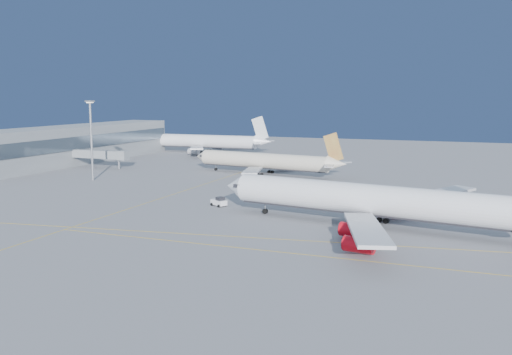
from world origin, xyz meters
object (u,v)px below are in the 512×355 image
at_px(airliner_etihad, 266,161).
at_px(light_mast, 91,134).
at_px(airliner_virgin, 379,201).
at_px(airliner_third, 206,141).
at_px(pushback_tug, 219,202).

bearing_deg(airliner_etihad, light_mast, -135.82).
relative_size(airliner_virgin, light_mast, 2.91).
bearing_deg(light_mast, airliner_virgin, -19.17).
bearing_deg(airliner_third, airliner_virgin, -51.98).
bearing_deg(airliner_third, airliner_etihad, -49.55).
distance_m(airliner_virgin, pushback_tug, 41.84).
bearing_deg(airliner_etihad, airliner_virgin, -44.43).
distance_m(pushback_tug, light_mast, 62.82).
height_order(airliner_etihad, airliner_third, airliner_third).
distance_m(airliner_etihad, light_mast, 58.90).
relative_size(airliner_virgin, airliner_etihad, 1.26).
xyz_separation_m(airliner_virgin, pushback_tug, (-40.56, 9.22, -4.49)).
relative_size(airliner_virgin, pushback_tug, 15.99).
height_order(airliner_virgin, airliner_etihad, airliner_virgin).
distance_m(airliner_virgin, airliner_third, 164.01).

